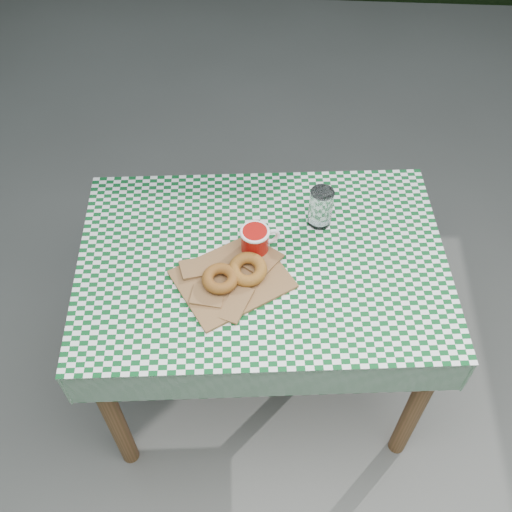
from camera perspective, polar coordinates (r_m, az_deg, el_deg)
The scene contains 8 objects.
ground at distance 2.51m, azimuth -1.62°, elevation -8.97°, with size 60.00×60.00×0.00m, color #555550.
table at distance 2.13m, azimuth 0.53°, elevation -6.70°, with size 1.11×0.74×0.75m, color brown.
tablecloth at distance 1.82m, azimuth 0.62°, elevation -0.43°, with size 1.13×0.76×0.01m, color #0B481D.
paper_bag at distance 1.77m, azimuth -2.27°, elevation -2.17°, with size 0.31×0.25×0.02m, color olive.
bagel_front at distance 1.74m, azimuth -3.44°, elevation -2.17°, with size 0.11×0.11×0.03m, color brown.
bagel_back at distance 1.75m, azimuth -0.80°, elevation -1.28°, with size 0.11×0.11×0.04m, color #A45A22.
coffee_mug at distance 1.80m, azimuth -0.11°, elevation 1.42°, with size 0.17×0.17×0.09m, color #A10E0A, non-canonical shape.
drinking_glass at distance 1.88m, azimuth 6.20°, elevation 4.63°, with size 0.07×0.07×0.13m, color white.
Camera 1 is at (0.14, -1.23, 2.19)m, focal length 41.95 mm.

